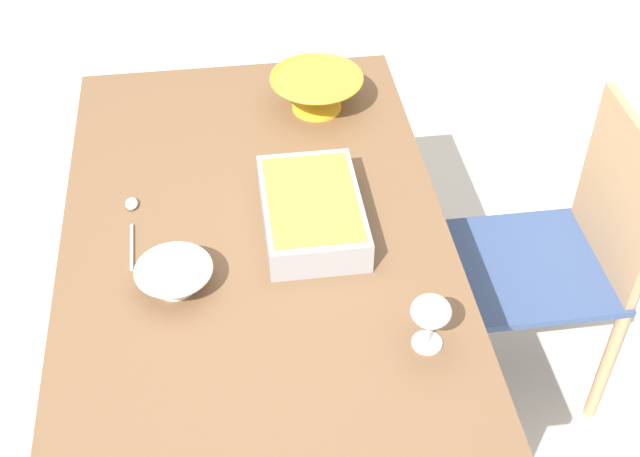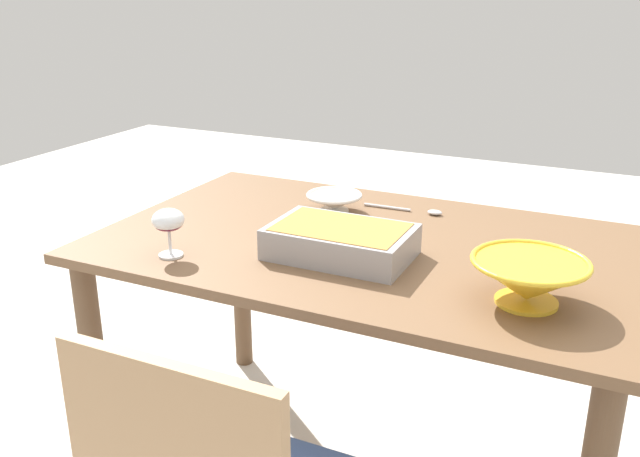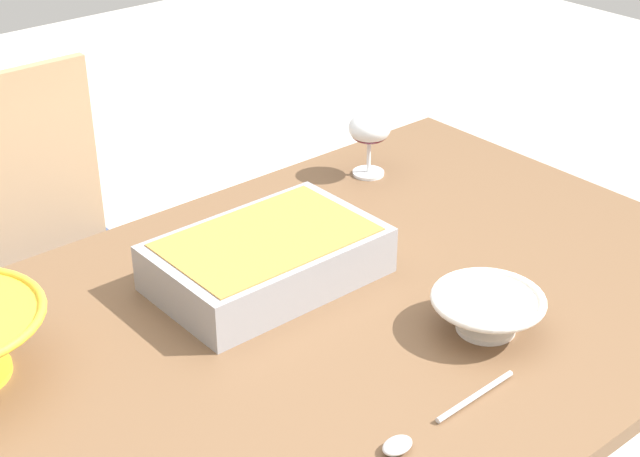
% 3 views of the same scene
% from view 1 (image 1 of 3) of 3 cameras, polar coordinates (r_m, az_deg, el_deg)
% --- Properties ---
extents(ground_plane, '(8.00, 8.00, 0.00)m').
position_cam_1_polar(ground_plane, '(2.53, -3.56, -12.38)').
color(ground_plane, beige).
extents(dining_table, '(1.42, 0.90, 0.75)m').
position_cam_1_polar(dining_table, '(2.04, -4.31, -2.03)').
color(dining_table, brown).
rests_on(dining_table, ground_plane).
extents(chair, '(0.42, 0.46, 0.89)m').
position_cam_1_polar(chair, '(2.35, 15.92, -1.61)').
color(chair, '#334772').
rests_on(chair, ground_plane).
extents(wine_glass, '(0.08, 0.08, 0.13)m').
position_cam_1_polar(wine_glass, '(1.66, 7.55, -5.78)').
color(wine_glass, white).
rests_on(wine_glass, dining_table).
extents(casserole_dish, '(0.35, 0.23, 0.08)m').
position_cam_1_polar(casserole_dish, '(1.93, -0.55, 1.29)').
color(casserole_dish, '#99999E').
rests_on(casserole_dish, dining_table).
extents(mixing_bowl, '(0.25, 0.25, 0.10)m').
position_cam_1_polar(mixing_bowl, '(2.31, -0.22, 9.37)').
color(mixing_bowl, yellow).
rests_on(mixing_bowl, dining_table).
extents(small_bowl, '(0.17, 0.17, 0.06)m').
position_cam_1_polar(small_bowl, '(1.82, -9.87, -3.17)').
color(small_bowl, white).
rests_on(small_bowl, dining_table).
extents(serving_spoon, '(0.25, 0.03, 0.01)m').
position_cam_1_polar(serving_spoon, '(2.02, -12.70, 0.71)').
color(serving_spoon, silver).
rests_on(serving_spoon, dining_table).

